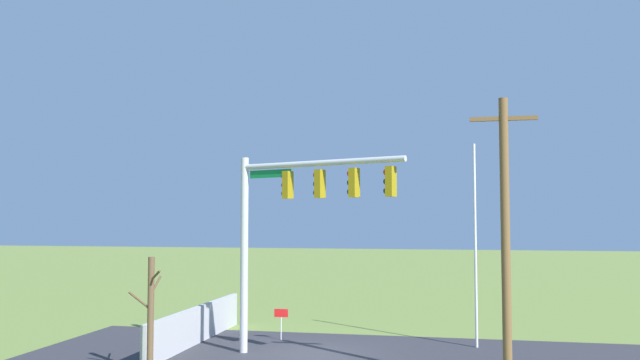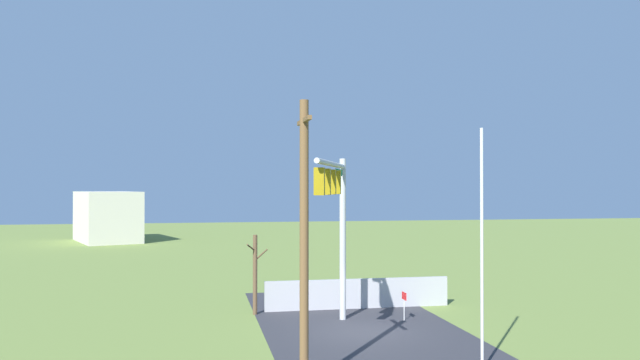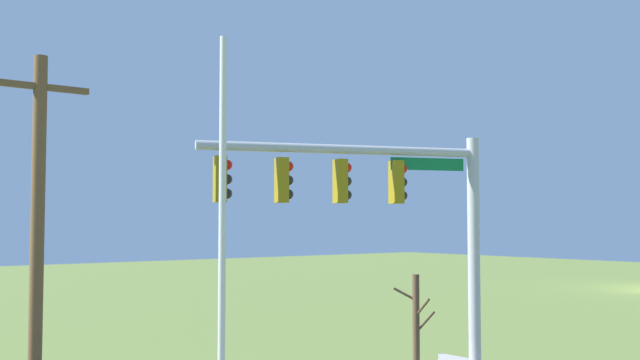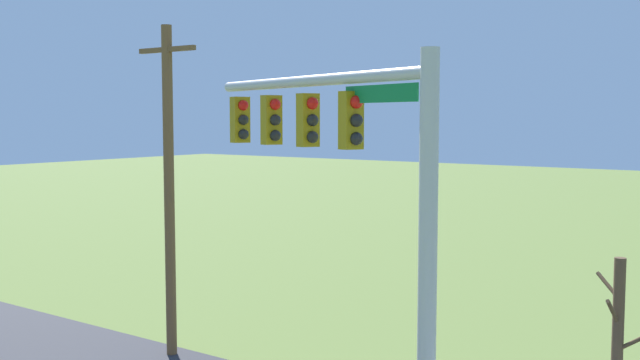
# 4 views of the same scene
# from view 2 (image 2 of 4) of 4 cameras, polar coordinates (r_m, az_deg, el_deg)

# --- Properties ---
(ground_plane) EXTENTS (160.00, 160.00, 0.00)m
(ground_plane) POSITION_cam_2_polar(r_m,az_deg,el_deg) (25.75, 4.05, -13.60)
(ground_plane) COLOR olive
(road_surface) EXTENTS (28.00, 8.00, 0.01)m
(road_surface) POSITION_cam_2_polar(r_m,az_deg,el_deg) (22.02, 6.85, -15.82)
(road_surface) COLOR #2D2D33
(road_surface) RESTS_ON ground_plane
(sidewalk_corner) EXTENTS (6.00, 6.00, 0.01)m
(sidewalk_corner) POSITION_cam_2_polar(r_m,az_deg,el_deg) (28.92, 1.63, -12.16)
(sidewalk_corner) COLOR #B7B5AD
(sidewalk_corner) RESTS_ON ground_plane
(retaining_fence) EXTENTS (0.20, 8.94, 1.40)m
(retaining_fence) POSITION_cam_2_polar(r_m,az_deg,el_deg) (30.34, 3.48, -10.28)
(retaining_fence) COLOR #A8A8AD
(retaining_fence) RESTS_ON ground_plane
(signal_mast) EXTENTS (6.15, 2.52, 7.02)m
(signal_mast) POSITION_cam_2_polar(r_m,az_deg,el_deg) (25.36, 1.45, -2.27)
(signal_mast) COLOR #B2B5BA
(signal_mast) RESTS_ON ground_plane
(flagpole) EXTENTS (0.10, 0.10, 7.64)m
(flagpole) POSITION_cam_2_polar(r_m,az_deg,el_deg) (20.49, 14.51, -6.09)
(flagpole) COLOR silver
(flagpole) RESTS_ON ground_plane
(utility_pole) EXTENTS (1.90, 0.26, 8.29)m
(utility_pole) POSITION_cam_2_polar(r_m,az_deg,el_deg) (18.11, -1.46, -5.28)
(utility_pole) COLOR brown
(utility_pole) RESTS_ON ground_plane
(bare_tree) EXTENTS (1.27, 1.02, 3.61)m
(bare_tree) POSITION_cam_2_polar(r_m,az_deg,el_deg) (28.86, -5.92, -8.43)
(bare_tree) COLOR brown
(bare_tree) RESTS_ON ground_plane
(open_sign) EXTENTS (0.56, 0.04, 1.22)m
(open_sign) POSITION_cam_2_polar(r_m,az_deg,el_deg) (27.81, 7.66, -10.72)
(open_sign) COLOR silver
(open_sign) RESTS_ON ground_plane
(distant_building) EXTENTS (10.69, 8.26, 5.31)m
(distant_building) POSITION_cam_2_polar(r_m,az_deg,el_deg) (70.53, -18.78, -3.17)
(distant_building) COLOR beige
(distant_building) RESTS_ON ground_plane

